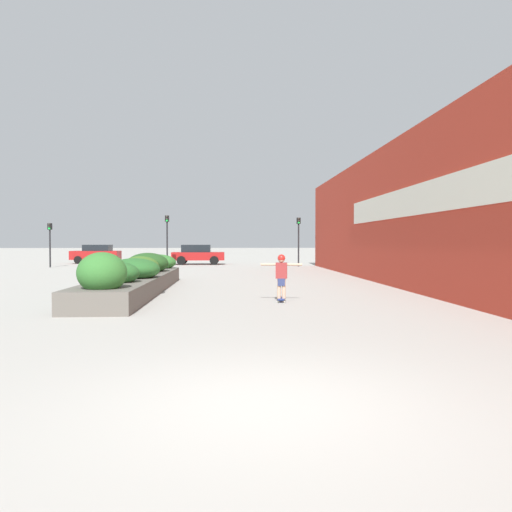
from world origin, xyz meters
TOP-DOWN VIEW (x-y plane):
  - ground_plane at (0.00, 0.00)m, footprint 300.00×300.00m
  - building_wall_right at (6.30, 11.95)m, footprint 0.67×39.66m
  - planter_box at (-3.69, 12.47)m, footprint 1.85×11.68m
  - skateboard at (1.13, 9.36)m, footprint 0.30×0.80m
  - skateboarder at (1.13, 9.36)m, footprint 1.23×0.25m
  - car_leftmost at (-11.57, 36.90)m, footprint 3.87×1.98m
  - car_center_left at (-2.96, 34.40)m, footprint 4.11×1.95m
  - car_center_right at (12.88, 34.82)m, footprint 4.37×1.84m
  - traffic_light_left at (-4.90, 30.63)m, footprint 0.28×0.30m
  - traffic_light_right at (4.60, 30.77)m, footprint 0.28×0.30m
  - traffic_light_far_left at (-13.00, 30.23)m, footprint 0.28×0.30m

SIDE VIEW (x-z plane):
  - ground_plane at x=0.00m, z-range 0.00..0.00m
  - skateboard at x=1.13m, z-range 0.02..0.12m
  - planter_box at x=-3.69m, z-range -0.18..1.33m
  - car_center_right at x=12.88m, z-range 0.04..1.37m
  - car_leftmost at x=-11.57m, z-range 0.04..1.59m
  - car_center_left at x=-2.96m, z-range 0.04..1.61m
  - skateboarder at x=1.13m, z-range 0.23..1.55m
  - traffic_light_far_left at x=-13.00m, z-range 0.59..3.69m
  - traffic_light_right at x=4.60m, z-range 0.64..4.20m
  - traffic_light_left at x=-4.90m, z-range 0.65..4.33m
  - building_wall_right at x=6.30m, z-range 0.00..5.80m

